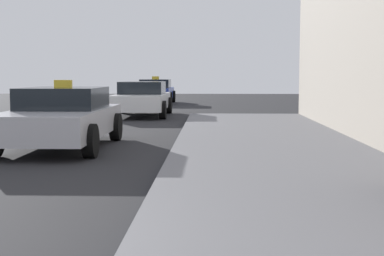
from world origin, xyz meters
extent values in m
cube|color=#B7B7BF|center=(-0.41, 7.70, 0.54)|extent=(1.83, 4.33, 0.55)
cube|color=black|center=(-0.41, 7.92, 1.04)|extent=(1.61, 1.95, 0.45)
cube|color=yellow|center=(-0.41, 7.92, 1.35)|extent=(0.36, 0.14, 0.16)
cylinder|color=black|center=(0.51, 6.32, 0.32)|extent=(0.22, 0.64, 0.64)
cylinder|color=black|center=(0.51, 9.09, 0.32)|extent=(0.22, 0.64, 0.64)
cylinder|color=black|center=(-1.32, 9.09, 0.32)|extent=(0.22, 0.64, 0.64)
cube|color=white|center=(0.17, 16.69, 0.54)|extent=(1.80, 4.38, 0.55)
cube|color=black|center=(0.17, 16.91, 1.04)|extent=(1.58, 1.97, 0.45)
cylinder|color=black|center=(1.07, 15.29, 0.32)|extent=(0.22, 0.64, 0.64)
cylinder|color=black|center=(-0.73, 15.29, 0.32)|extent=(0.22, 0.64, 0.64)
cylinder|color=black|center=(1.07, 18.09, 0.32)|extent=(0.22, 0.64, 0.64)
cylinder|color=black|center=(-0.73, 18.09, 0.32)|extent=(0.22, 0.64, 0.64)
cube|color=#233899|center=(-0.22, 25.59, 0.54)|extent=(1.73, 4.04, 0.55)
cube|color=black|center=(-0.22, 25.80, 1.04)|extent=(1.52, 1.82, 0.45)
cube|color=yellow|center=(-0.22, 25.80, 1.35)|extent=(0.36, 0.14, 0.16)
cylinder|color=black|center=(0.64, 24.30, 0.32)|extent=(0.22, 0.64, 0.64)
cylinder|color=black|center=(-1.09, 24.30, 0.32)|extent=(0.22, 0.64, 0.64)
cylinder|color=black|center=(0.64, 26.89, 0.32)|extent=(0.22, 0.64, 0.64)
cylinder|color=black|center=(-1.09, 26.89, 0.32)|extent=(0.22, 0.64, 0.64)
camera|label=1|loc=(2.75, -3.89, 1.56)|focal=52.23mm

